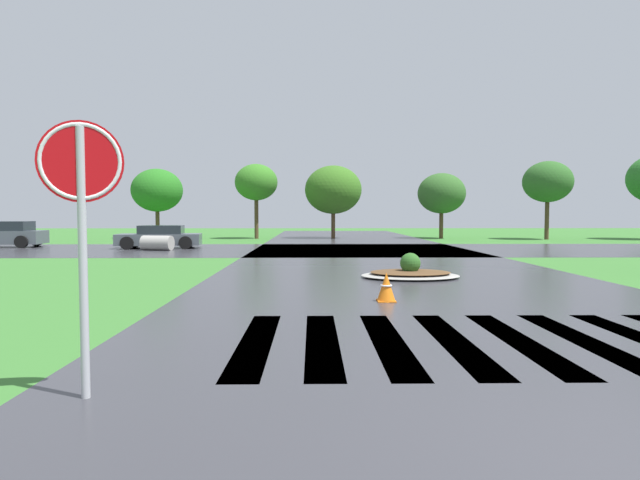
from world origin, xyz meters
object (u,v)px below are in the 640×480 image
Objects in this scene: car_dark_suv at (160,237)px; drainage_pipe_stack at (157,243)px; traffic_cone at (386,287)px; stop_sign at (81,193)px; median_island at (410,273)px; car_white_sedan at (2,235)px.

car_dark_suv is 2.71× the size of drainage_pipe_stack.
car_dark_suv reaches higher than traffic_cone.
stop_sign is at bearing -123.89° from traffic_cone.
median_island reaches higher than traffic_cone.
stop_sign is 10.57m from median_island.
car_white_sedan is 7.54× the size of traffic_cone.
drainage_pipe_stack is at bearing 133.01° from median_island.
median_island is at bearing 123.24° from car_dark_suv.
drainage_pipe_stack is at bearing 94.71° from car_dark_suv.
car_white_sedan is 2.80× the size of drainage_pipe_stack.
median_island is 14.80m from drainage_pipe_stack.
stop_sign is 6.69m from traffic_cone.
car_white_sedan reaches higher than median_island.
drainage_pipe_stack reaches higher than traffic_cone.
traffic_cone is at bearing 112.75° from car_dark_suv.
car_dark_suv is at bearing 119.58° from traffic_cone.
drainage_pipe_stack is at bearing 121.22° from traffic_cone.
car_white_sedan is at bearing 144.84° from median_island.
drainage_pipe_stack is (8.85, -2.52, -0.29)m from car_white_sedan.
median_island is at bearing 72.59° from traffic_cone.
traffic_cone is (8.89, -14.67, -0.07)m from drainage_pipe_stack.
traffic_cone is (3.62, 5.38, -1.66)m from stop_sign.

